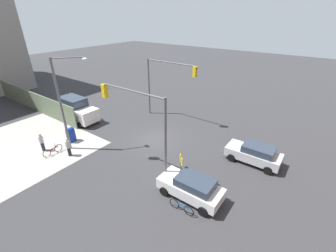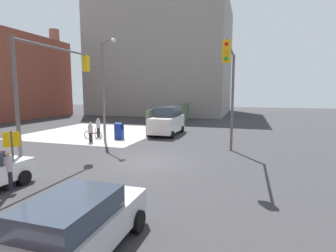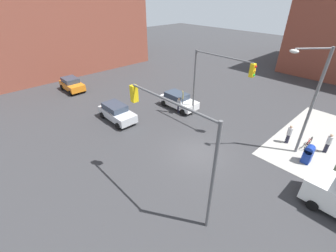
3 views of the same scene
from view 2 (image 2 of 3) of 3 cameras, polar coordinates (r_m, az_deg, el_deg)
ground_plane at (r=15.44m, az=-4.64°, el=-7.76°), size 120.00×120.00×0.00m
sidewalk_corner at (r=27.36m, az=-15.29°, el=-1.33°), size 12.00×12.00×0.01m
construction_fence at (r=31.94m, az=1.08°, el=2.30°), size 17.51×0.12×2.40m
building_loft_east at (r=52.64m, az=-0.60°, el=14.06°), size 20.00×24.00×20.32m
smokestack at (r=55.66m, az=-23.15°, el=10.76°), size 1.80×1.80×15.76m
traffic_signal_nw_corner at (r=15.34m, az=-24.17°, el=9.10°), size 5.85×0.36×6.50m
traffic_signal_se_corner at (r=15.97m, az=13.49°, el=9.52°), size 6.26×0.36×6.50m
street_lamp_corner at (r=21.82m, az=-13.58°, el=8.95°), size 1.91×2.13×8.00m
warning_sign_two_way at (r=12.91m, az=-30.79°, el=-4.32°), size 0.48×0.48×2.40m
mailbox_blue at (r=22.87m, az=-10.60°, el=-0.95°), size 0.56×0.64×1.43m
coupe_silver at (r=7.08m, az=-19.03°, el=-19.72°), size 4.23×2.02×1.62m
van_white_delivery at (r=25.02m, az=-0.13°, el=1.08°), size 5.40×2.32×2.62m
pedestrian_crossing at (r=24.56m, az=-14.93°, el=-0.25°), size 0.36×0.36×1.68m
pedestrian_waiting at (r=21.91m, az=-16.51°, el=-1.25°), size 0.36×0.36×1.65m
pedestrian_walking_north at (r=12.71m, az=-31.45°, el=-8.18°), size 0.36×0.36×1.64m
bicycle_leaning_on_fence at (r=23.52m, az=-16.01°, el=-1.91°), size 0.05×1.75×0.97m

